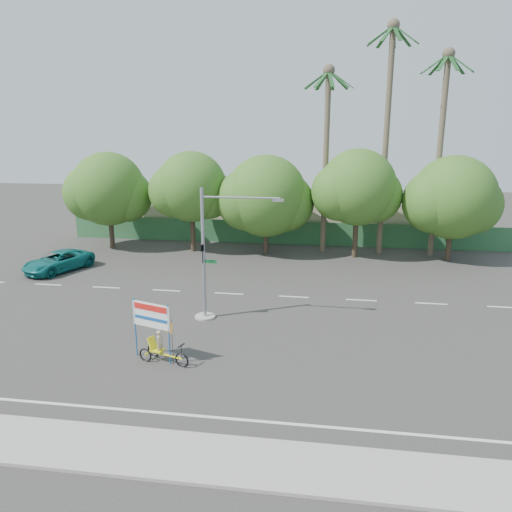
# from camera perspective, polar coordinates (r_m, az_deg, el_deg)

# --- Properties ---
(ground) EXTENTS (120.00, 120.00, 0.00)m
(ground) POSITION_cam_1_polar(r_m,az_deg,el_deg) (23.21, -2.18, -11.02)
(ground) COLOR #33302D
(ground) RESTS_ON ground
(sidewalk_near) EXTENTS (50.00, 2.40, 0.12)m
(sidewalk_near) POSITION_cam_1_polar(r_m,az_deg,el_deg) (16.92, -7.21, -21.83)
(sidewalk_near) COLOR gray
(sidewalk_near) RESTS_ON ground
(fence) EXTENTS (38.00, 0.08, 2.00)m
(fence) POSITION_cam_1_polar(r_m,az_deg,el_deg) (43.16, 3.05, 2.67)
(fence) COLOR #336B3D
(fence) RESTS_ON ground
(building_left) EXTENTS (12.00, 8.00, 4.00)m
(building_left) POSITION_cam_1_polar(r_m,az_deg,el_deg) (49.22, -8.13, 5.25)
(building_left) COLOR beige
(building_left) RESTS_ON ground
(building_right) EXTENTS (14.00, 8.00, 3.60)m
(building_right) POSITION_cam_1_polar(r_m,az_deg,el_deg) (47.42, 13.29, 4.39)
(building_right) COLOR beige
(building_right) RESTS_ON ground
(tree_far_left) EXTENTS (7.14, 6.00, 7.96)m
(tree_far_left) POSITION_cam_1_polar(r_m,az_deg,el_deg) (42.83, -16.56, 7.09)
(tree_far_left) COLOR #473828
(tree_far_left) RESTS_ON ground
(tree_left) EXTENTS (6.66, 5.60, 8.07)m
(tree_left) POSITION_cam_1_polar(r_m,az_deg,el_deg) (40.35, -7.45, 7.56)
(tree_left) COLOR #473828
(tree_left) RESTS_ON ground
(tree_center) EXTENTS (7.62, 6.40, 7.85)m
(tree_center) POSITION_cam_1_polar(r_m,az_deg,el_deg) (39.23, 1.09, 6.60)
(tree_center) COLOR #473828
(tree_center) RESTS_ON ground
(tree_right) EXTENTS (6.90, 5.80, 8.36)m
(tree_right) POSITION_cam_1_polar(r_m,az_deg,el_deg) (38.86, 11.48, 7.38)
(tree_right) COLOR #473828
(tree_right) RESTS_ON ground
(tree_far_right) EXTENTS (7.38, 6.20, 7.94)m
(tree_far_right) POSITION_cam_1_polar(r_m,az_deg,el_deg) (39.92, 21.56, 5.97)
(tree_far_right) COLOR #473828
(tree_far_right) RESTS_ON ground
(palm_tall) EXTENTS (3.73, 3.79, 17.45)m
(palm_tall) POSITION_cam_1_polar(r_m,az_deg,el_deg) (40.20, 14.79, 14.91)
(palm_tall) COLOR #70604C
(palm_tall) RESTS_ON ground
(palm_mid) EXTENTS (3.73, 3.79, 15.45)m
(palm_mid) POSITION_cam_1_polar(r_m,az_deg,el_deg) (40.81, 20.41, 12.98)
(palm_mid) COLOR #70604C
(palm_mid) RESTS_ON ground
(palm_short) EXTENTS (3.73, 3.79, 14.45)m
(palm_short) POSITION_cam_1_polar(r_m,az_deg,el_deg) (40.02, 8.05, 12.95)
(palm_short) COLOR #70604C
(palm_short) RESTS_ON ground
(traffic_signal) EXTENTS (4.72, 1.10, 7.00)m
(traffic_signal) POSITION_cam_1_polar(r_m,az_deg,el_deg) (26.25, -5.36, -1.13)
(traffic_signal) COLOR gray
(traffic_signal) RESTS_ON ground
(trike_billboard) EXTENTS (2.72, 1.17, 2.79)m
(trike_billboard) POSITION_cam_1_polar(r_m,az_deg,el_deg) (22.45, -11.23, -9.08)
(trike_billboard) COLOR black
(trike_billboard) RESTS_ON ground
(pickup_truck) EXTENTS (4.12, 5.58, 1.41)m
(pickup_truck) POSITION_cam_1_polar(r_m,az_deg,el_deg) (37.93, -21.68, -0.57)
(pickup_truck) COLOR #0F6A67
(pickup_truck) RESTS_ON ground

